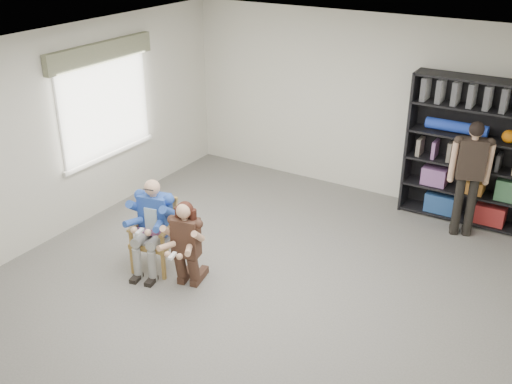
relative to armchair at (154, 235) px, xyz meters
The scene contains 8 objects.
room_shell 1.58m from the armchair, ahead, with size 6.00×7.00×2.80m, color silver, non-canonical shape.
floor 1.35m from the armchair, ahead, with size 6.00×7.00×0.01m, color #64625C.
window_left 2.31m from the armchair, 147.49° to the left, with size 0.16×2.00×1.75m, color white, non-canonical shape.
armchair is the anchor object (origin of this frame).
seated_man 0.14m from the armchair, ahead, with size 0.52×0.73×1.21m, color #1A3E94, non-canonical shape.
kneeling_woman 0.60m from the armchair, 11.69° to the right, with size 0.47×0.75×1.11m, color #3D2A1D, non-canonical shape.
bookshelf 4.52m from the armchair, 48.46° to the left, with size 1.80×0.38×2.10m, color black, non-canonical shape.
standing_man 4.23m from the armchair, 43.20° to the left, with size 0.51×0.28×1.65m, color black, non-canonical shape.
Camera 1 is at (3.16, -4.96, 4.09)m, focal length 42.00 mm.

